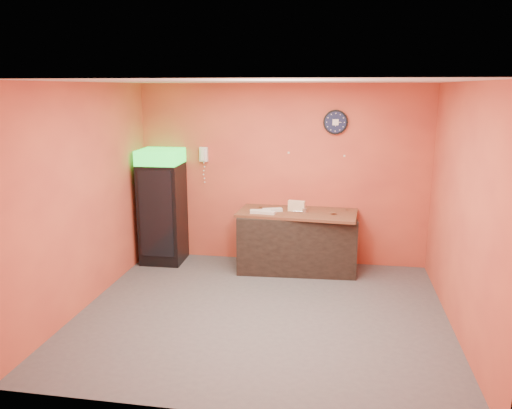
# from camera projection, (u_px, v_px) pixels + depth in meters

# --- Properties ---
(floor) EXTENTS (4.50, 4.50, 0.00)m
(floor) POSITION_uv_depth(u_px,v_px,m) (262.00, 313.00, 6.20)
(floor) COLOR #47474C
(floor) RESTS_ON ground
(back_wall) EXTENTS (4.50, 0.02, 2.80)m
(back_wall) POSITION_uv_depth(u_px,v_px,m) (282.00, 175.00, 7.79)
(back_wall) COLOR #DD5F3E
(back_wall) RESTS_ON floor
(left_wall) EXTENTS (0.02, 4.00, 2.80)m
(left_wall) POSITION_uv_depth(u_px,v_px,m) (85.00, 197.00, 6.24)
(left_wall) COLOR #DD5F3E
(left_wall) RESTS_ON floor
(right_wall) EXTENTS (0.02, 4.00, 2.80)m
(right_wall) POSITION_uv_depth(u_px,v_px,m) (463.00, 211.00, 5.51)
(right_wall) COLOR #DD5F3E
(right_wall) RESTS_ON floor
(ceiling) EXTENTS (4.50, 4.00, 0.02)m
(ceiling) POSITION_uv_depth(u_px,v_px,m) (263.00, 81.00, 5.55)
(ceiling) COLOR white
(ceiling) RESTS_ON back_wall
(beverage_cooler) EXTENTS (0.65, 0.66, 1.80)m
(beverage_cooler) POSITION_uv_depth(u_px,v_px,m) (162.00, 208.00, 7.84)
(beverage_cooler) COLOR black
(beverage_cooler) RESTS_ON floor
(prep_counter) EXTENTS (1.79, 0.88, 0.88)m
(prep_counter) POSITION_uv_depth(u_px,v_px,m) (297.00, 242.00, 7.60)
(prep_counter) COLOR black
(prep_counter) RESTS_ON floor
(wall_clock) EXTENTS (0.37, 0.06, 0.37)m
(wall_clock) POSITION_uv_depth(u_px,v_px,m) (336.00, 122.00, 7.45)
(wall_clock) COLOR black
(wall_clock) RESTS_ON back_wall
(wall_phone) EXTENTS (0.12, 0.11, 0.23)m
(wall_phone) POSITION_uv_depth(u_px,v_px,m) (204.00, 154.00, 7.87)
(wall_phone) COLOR white
(wall_phone) RESTS_ON back_wall
(butcher_paper) EXTENTS (1.81, 0.95, 0.04)m
(butcher_paper) POSITION_uv_depth(u_px,v_px,m) (297.00, 213.00, 7.49)
(butcher_paper) COLOR brown
(butcher_paper) RESTS_ON prep_counter
(sub_roll_stack) EXTENTS (0.26, 0.13, 0.16)m
(sub_roll_stack) POSITION_uv_depth(u_px,v_px,m) (297.00, 206.00, 7.49)
(sub_roll_stack) COLOR #F4E5BD
(sub_roll_stack) RESTS_ON butcher_paper
(wrapped_sandwich_left) EXTENTS (0.32, 0.16, 0.04)m
(wrapped_sandwich_left) POSITION_uv_depth(u_px,v_px,m) (261.00, 212.00, 7.39)
(wrapped_sandwich_left) COLOR beige
(wrapped_sandwich_left) RESTS_ON butcher_paper
(wrapped_sandwich_mid) EXTENTS (0.29, 0.16, 0.04)m
(wrapped_sandwich_mid) POSITION_uv_depth(u_px,v_px,m) (266.00, 212.00, 7.36)
(wrapped_sandwich_mid) COLOR beige
(wrapped_sandwich_mid) RESTS_ON butcher_paper
(wrapped_sandwich_right) EXTENTS (0.31, 0.20, 0.04)m
(wrapped_sandwich_right) POSITION_uv_depth(u_px,v_px,m) (273.00, 210.00, 7.50)
(wrapped_sandwich_right) COLOR beige
(wrapped_sandwich_right) RESTS_ON butcher_paper
(kitchen_tool) EXTENTS (0.07, 0.07, 0.07)m
(kitchen_tool) POSITION_uv_depth(u_px,v_px,m) (304.00, 210.00, 7.43)
(kitchen_tool) COLOR silver
(kitchen_tool) RESTS_ON butcher_paper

